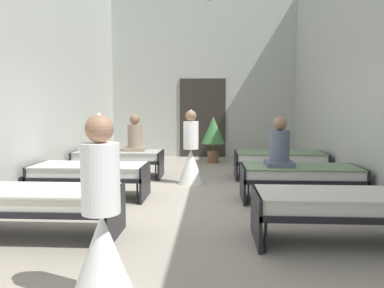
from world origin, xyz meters
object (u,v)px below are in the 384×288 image
object	(u,v)px
bed_right_row_0	(340,204)
patient_seated_secondary	(135,137)
bed_right_row_1	(300,174)
bed_right_row_2	(279,158)
nurse_mid_aisle	(191,158)
nurse_near_aisle	(102,234)
bed_left_row_2	(119,157)
bed_left_row_0	(37,200)
bed_left_row_1	(90,172)
potted_plant	(213,132)
patient_seated_primary	(280,148)

from	to	relation	value
bed_right_row_0	patient_seated_secondary	xyz separation A→B (m)	(-3.13, 3.88, 0.43)
bed_right_row_1	patient_seated_secondary	distance (m)	3.73
bed_right_row_2	nurse_mid_aisle	size ratio (longest dim) A/B	1.28
bed_right_row_1	patient_seated_secondary	size ratio (longest dim) A/B	2.37
bed_right_row_0	nurse_near_aisle	world-z (taller)	nurse_near_aisle
bed_right_row_1	bed_left_row_2	bearing A→B (deg)	151.38
bed_left_row_0	bed_left_row_2	distance (m)	3.80
bed_right_row_2	nurse_near_aisle	xyz separation A→B (m)	(-2.30, -5.18, 0.09)
bed_right_row_0	bed_left_row_1	size ratio (longest dim) A/B	1.00
bed_left_row_1	nurse_near_aisle	size ratio (longest dim) A/B	1.28
bed_right_row_1	nurse_mid_aisle	distance (m)	2.25
bed_right_row_0	bed_right_row_1	size ratio (longest dim) A/B	1.00
nurse_mid_aisle	bed_left_row_1	bearing A→B (deg)	60.14
bed_right_row_0	nurse_mid_aisle	world-z (taller)	nurse_mid_aisle
bed_right_row_1	bed_left_row_0	bearing A→B (deg)	-151.38
nurse_mid_aisle	patient_seated_secondary	distance (m)	1.50
bed_right_row_0	bed_left_row_2	bearing A→B (deg)	132.50
nurse_mid_aisle	bed_left_row_0	bearing A→B (deg)	85.10
bed_right_row_1	nurse_near_aisle	distance (m)	4.00
bed_right_row_0	nurse_near_aisle	distance (m)	2.68
nurse_mid_aisle	bed_left_row_2	bearing A→B (deg)	0.81
bed_right_row_1	potted_plant	size ratio (longest dim) A/B	1.48
nurse_mid_aisle	potted_plant	bearing A→B (deg)	-76.37
bed_right_row_0	bed_left_row_1	world-z (taller)	same
bed_right_row_0	bed_right_row_1	distance (m)	1.90
bed_right_row_2	potted_plant	xyz separation A→B (m)	(-1.41, 2.29, 0.40)
bed_left_row_0	bed_right_row_2	bearing A→B (deg)	47.50
bed_left_row_2	patient_seated_primary	distance (m)	3.71
bed_left_row_1	bed_right_row_1	world-z (taller)	same
bed_right_row_1	potted_plant	world-z (taller)	potted_plant
bed_left_row_0	bed_left_row_1	distance (m)	1.90
bed_left_row_1	bed_left_row_2	size ratio (longest dim) A/B	1.00
bed_right_row_2	patient_seated_secondary	xyz separation A→B (m)	(-3.13, 0.08, 0.43)
potted_plant	bed_left_row_2	bearing A→B (deg)	-132.07
bed_left_row_1	potted_plant	world-z (taller)	potted_plant
bed_right_row_1	patient_seated_secondary	world-z (taller)	patient_seated_secondary
bed_left_row_2	nurse_near_aisle	xyz separation A→B (m)	(1.19, -5.18, 0.09)
bed_left_row_0	nurse_mid_aisle	distance (m)	3.56
bed_left_row_0	nurse_near_aisle	distance (m)	1.82
bed_left_row_1	potted_plant	bearing A→B (deg)	63.74
bed_right_row_0	nurse_near_aisle	size ratio (longest dim) A/B	1.28
bed_left_row_2	nurse_mid_aisle	distance (m)	1.75
bed_left_row_1	patient_seated_primary	bearing A→B (deg)	-0.69
patient_seated_secondary	bed_right_row_1	bearing A→B (deg)	-32.31
patient_seated_secondary	potted_plant	distance (m)	2.80
bed_right_row_0	nurse_mid_aisle	bearing A→B (deg)	120.46
bed_right_row_1	nurse_mid_aisle	size ratio (longest dim) A/B	1.28
patient_seated_primary	patient_seated_secondary	world-z (taller)	same
bed_left_row_2	bed_right_row_0	bearing A→B (deg)	-47.50
patient_seated_primary	potted_plant	distance (m)	4.36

